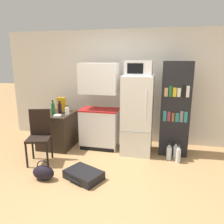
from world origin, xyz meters
TOP-DOWN VIEW (x-y plane):
  - ground_plane at (0.00, 0.00)m, footprint 24.00×24.00m
  - wall_back at (0.20, 2.00)m, footprint 6.40×0.10m
  - side_table at (-1.47, 1.21)m, footprint 0.68×0.77m
  - kitchen_hutch at (-0.56, 1.36)m, footprint 0.80×0.48m
  - refrigerator at (0.26, 1.29)m, footprint 0.60×0.64m
  - microwave at (0.26, 1.29)m, footprint 0.51×0.36m
  - bookshelf at (0.99, 1.41)m, footprint 0.55×0.38m
  - bottle_wine_dark at (-1.39, 1.21)m, footprint 0.08×0.08m
  - bottle_olive_oil at (-1.42, 1.29)m, footprint 0.06×0.06m
  - bottle_green_tall at (-1.46, 1.05)m, footprint 0.07×0.07m
  - bottle_milk_white at (-1.19, 1.15)m, footprint 0.09×0.09m
  - bowl at (-1.30, 0.93)m, footprint 0.16×0.16m
  - cereal_box at (-1.47, 1.46)m, footprint 0.19×0.07m
  - chair at (-1.45, 0.48)m, footprint 0.50×0.50m
  - suitcase_large_flat at (-0.44, 0.04)m, footprint 0.69×0.60m
  - handbag at (-1.06, -0.13)m, footprint 0.36×0.20m
  - water_bottle_front at (1.08, 0.98)m, footprint 0.09×0.09m
  - water_bottle_middle at (0.92, 1.08)m, footprint 0.10×0.10m
  - water_bottle_back at (1.04, 1.14)m, footprint 0.09×0.09m

SIDE VIEW (x-z plane):
  - ground_plane at x=0.00m, z-range 0.00..0.00m
  - suitcase_large_flat at x=-0.44m, z-range 0.00..0.14m
  - handbag at x=-1.06m, z-range -0.04..0.29m
  - water_bottle_middle at x=0.92m, z-range -0.03..0.30m
  - water_bottle_back at x=1.04m, z-range -0.03..0.31m
  - water_bottle_front at x=1.08m, z-range -0.03..0.32m
  - side_table at x=-1.47m, z-range 0.00..0.75m
  - chair at x=-1.45m, z-range 0.09..1.07m
  - bowl at x=-1.30m, z-range 0.75..0.80m
  - refrigerator at x=0.26m, z-range 0.00..1.58m
  - bottle_milk_white at x=-1.19m, z-range 0.74..0.93m
  - kitchen_hutch at x=-0.56m, z-range -0.07..1.74m
  - bottle_olive_oil at x=-1.42m, z-range 0.73..0.98m
  - bottle_wine_dark at x=-1.39m, z-range 0.73..1.00m
  - bottle_green_tall at x=-1.46m, z-range 0.73..1.04m
  - cereal_box at x=-1.47m, z-range 0.75..1.05m
  - bookshelf at x=0.99m, z-range 0.00..1.86m
  - wall_back at x=0.20m, z-range 0.00..2.52m
  - microwave at x=0.26m, z-range 1.58..1.86m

